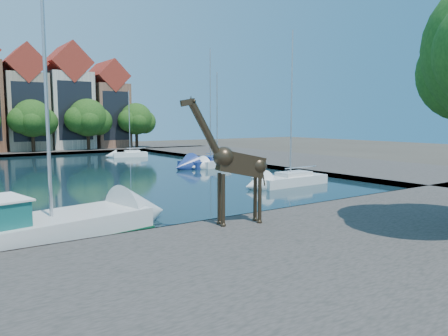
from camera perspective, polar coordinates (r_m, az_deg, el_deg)
The scene contains 17 objects.
ground at distance 21.00m, azimuth -0.68°, elevation -7.83°, with size 160.00×160.00×0.00m, color #38332B.
water_basin at distance 42.71m, azimuth -19.13°, elevation -0.87°, with size 38.00×50.00×0.08m, color black.
near_quay at distance 15.87m, azimuth 14.02°, elevation -11.80°, with size 50.00×14.00×0.50m, color #47413E.
far_quay at distance 73.89m, azimuth -25.96°, elevation 1.91°, with size 60.00×16.00×0.50m, color #47413E.
right_quay at distance 54.96m, azimuth 6.79°, elevation 1.20°, with size 14.00×52.00×0.50m, color #47413E.
townhouse_east_inner at distance 74.10m, azimuth -24.71°, elevation 7.78°, with size 5.94×9.18×15.79m.
townhouse_east_mid at distance 75.56m, azimuth -19.82°, elevation 8.22°, with size 6.43×9.18×16.65m.
townhouse_east_end at distance 77.50m, azimuth -15.11°, elevation 7.58°, with size 5.44×9.18×14.43m.
far_tree_mid_east at distance 68.67m, azimuth -23.69°, elevation 5.81°, with size 7.02×5.40×7.52m.
far_tree_east at distance 70.69m, azimuth -17.29°, elevation 6.14°, with size 7.54×5.80×7.84m.
far_tree_far_east at distance 73.53m, azimuth -11.32°, elevation 6.17°, with size 6.76×5.20×7.36m.
giraffe_statue at distance 19.22m, azimuth 1.39°, elevation 0.60°, with size 3.84×1.33×5.54m.
motorsailer at distance 19.44m, azimuth -25.98°, elevation -7.03°, with size 11.15×5.13×10.24m.
sailboat_right_a at distance 34.27m, azimuth 8.65°, elevation -1.27°, with size 6.20×2.26×11.74m.
sailboat_right_b at distance 47.90m, azimuth -1.77°, elevation 0.98°, with size 8.20×5.00×12.66m.
sailboat_right_c at distance 47.47m, azimuth -0.90°, elevation 0.90°, with size 6.33×3.96×10.07m.
sailboat_right_d at distance 60.83m, azimuth -12.17°, elevation 1.91°, with size 4.81×2.64×8.91m.
Camera 1 is at (-11.46, -16.83, 5.14)m, focal length 35.00 mm.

